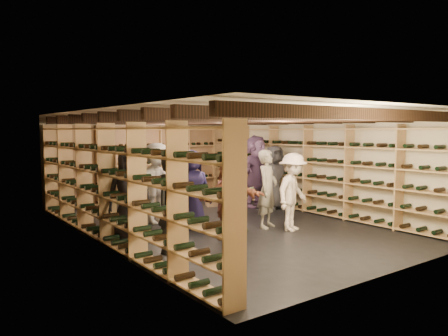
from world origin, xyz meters
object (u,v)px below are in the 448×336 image
crate_stack_left (157,199)px  person_2 (238,194)px  person_1 (172,203)px  person_8 (230,182)px  person_0 (129,194)px  crate_stack_right (148,202)px  person_9 (157,183)px  person_7 (268,189)px  person_12 (274,177)px  crate_loose (216,203)px  person_5 (230,199)px  person_6 (192,189)px  person_11 (256,171)px  person_3 (293,192)px

crate_stack_left → person_2: size_ratio=0.45×
person_1 → person_8: 3.59m
person_0 → person_8: 3.25m
crate_stack_right → person_9: 1.97m
person_1 → person_9: (0.85, 2.17, 0.06)m
person_0 → person_7: person_0 is taller
person_8 → person_12: person_12 is taller
person_7 → person_8: person_7 is taller
crate_loose → person_9: size_ratio=0.29×
crate_stack_left → person_5: (-0.06, -3.05, 0.40)m
crate_loose → person_8: size_ratio=0.32×
crate_loose → person_12: (0.99, -1.22, 0.73)m
crate_loose → person_5: 3.55m
person_8 → person_7: bearing=-119.1°
person_5 → person_1: bearing=-163.1°
crate_stack_left → person_9: (-0.57, -1.10, 0.53)m
person_2 → crate_stack_right: bearing=109.3°
person_6 → person_11: 3.01m
person_8 → person_11: bearing=-1.7°
person_5 → person_7: (1.16, 0.24, 0.07)m
person_0 → person_5: bearing=-23.4°
person_1 → person_12: person_1 is taller
crate_stack_left → person_5: bearing=-91.1°
person_12 → person_6: bearing=-164.5°
person_2 → person_7: (0.71, -0.08, 0.06)m
crate_stack_left → person_5: 3.08m
person_3 → person_9: person_9 is taller
crate_stack_left → person_3: size_ratio=0.43×
person_7 → person_12: size_ratio=0.99×
person_7 → person_0: bearing=140.5°
crate_stack_left → person_1: size_ratio=0.42×
person_3 → person_9: (-1.90, 2.22, 0.09)m
crate_loose → person_1: 4.55m
crate_stack_left → person_7: person_7 is taller
crate_stack_right → crate_loose: 1.78m
crate_stack_left → person_0: (-1.65, -2.10, 0.51)m
person_1 → person_2: (1.81, 0.53, -0.07)m
person_1 → person_6: person_1 is taller
person_2 → person_6: (-0.60, 0.77, 0.06)m
crate_stack_right → person_11: (2.47, -1.37, 0.78)m
person_6 → person_7: 1.56m
crate_stack_left → person_2: bearing=-81.9°
person_1 → person_3: size_ratio=1.04×
crate_stack_right → person_11: size_ratio=0.27×
person_0 → person_12: (4.36, 0.84, -0.04)m
person_7 → person_11: (1.44, 2.07, 0.14)m
person_11 → crate_loose: bearing=120.8°
crate_stack_right → person_6: person_6 is taller
person_3 → person_12: bearing=36.7°
crate_stack_right → person_2: (0.32, -3.36, 0.58)m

